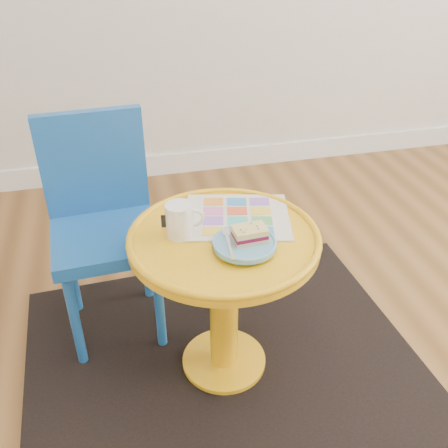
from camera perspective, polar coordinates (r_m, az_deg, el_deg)
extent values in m
cube|color=white|center=(3.08, 7.08, 8.19)|extent=(4.00, 0.02, 0.12)
cube|color=black|center=(1.76, 0.00, -15.50)|extent=(1.34, 1.15, 0.01)
cylinder|color=#F1AC14|center=(1.76, 0.00, -15.33)|extent=(0.28, 0.28, 0.02)
cylinder|color=#F1AC14|center=(1.58, 0.00, -9.31)|extent=(0.09, 0.09, 0.47)
cylinder|color=#F1AC14|center=(1.43, 0.00, -1.83)|extent=(0.55, 0.55, 0.03)
cylinder|color=#1A59AD|center=(1.71, -16.59, -10.79)|extent=(0.03, 0.03, 0.36)
cylinder|color=#1A59AD|center=(1.71, -7.39, -9.31)|extent=(0.03, 0.03, 0.36)
cylinder|color=#1A59AD|center=(1.92, -17.00, -5.35)|extent=(0.03, 0.03, 0.36)
cylinder|color=#1A59AD|center=(1.93, -8.91, -4.06)|extent=(0.03, 0.03, 0.36)
cube|color=#1A59AD|center=(1.68, -13.36, -1.50)|extent=(0.36, 0.36, 0.05)
cube|color=#1A59AD|center=(1.72, -14.68, 6.72)|extent=(0.34, 0.06, 0.36)
cube|color=silver|center=(1.50, 1.52, 0.84)|extent=(0.36, 0.33, 0.01)
cylinder|color=white|center=(1.40, -5.12, 0.43)|extent=(0.08, 0.08, 0.10)
torus|color=white|center=(1.40, -3.40, 0.71)|extent=(0.06, 0.02, 0.06)
cylinder|color=#D1B78C|center=(1.38, -5.21, 2.00)|extent=(0.07, 0.07, 0.01)
cylinder|color=#63A6D3|center=(1.36, 2.36, -2.63)|extent=(0.07, 0.07, 0.01)
cylinder|color=#63A6D3|center=(1.35, 2.36, -2.29)|extent=(0.17, 0.17, 0.01)
cube|color=#D3BC8C|center=(1.36, 2.93, -1.65)|extent=(0.09, 0.07, 0.01)
cube|color=maroon|center=(1.35, 2.94, -1.22)|extent=(0.09, 0.06, 0.01)
cube|color=#EADB8C|center=(1.34, 2.96, -0.73)|extent=(0.09, 0.07, 0.02)
cube|color=silver|center=(1.33, 0.68, -2.61)|extent=(0.02, 0.12, 0.00)
cube|color=silver|center=(1.39, 0.20, -0.98)|extent=(0.02, 0.03, 0.00)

